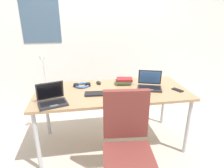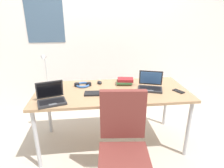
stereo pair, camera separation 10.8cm
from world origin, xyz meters
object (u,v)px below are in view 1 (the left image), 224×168
object	(u,v)px
pill_bottle	(118,94)
desk_lamp	(44,71)
headphones	(82,85)
book_stack	(124,81)
laptop_back_left	(52,100)
office_chair	(127,156)
external_keyboard	(100,94)
computer_mouse	(99,83)
laptop_by_keyboard	(150,85)
coffee_mug	(42,93)
cell_phone	(178,90)

from	to	relation	value
pill_bottle	desk_lamp	bearing A→B (deg)	150.11
headphones	book_stack	distance (m)	0.54
laptop_back_left	office_chair	size ratio (longest dim) A/B	0.34
external_keyboard	computer_mouse	xyz separation A→B (m)	(0.03, 0.34, 0.01)
laptop_by_keyboard	computer_mouse	xyz separation A→B (m)	(-0.60, 0.25, -0.03)
pill_bottle	office_chair	size ratio (longest dim) A/B	0.08
laptop_by_keyboard	headphones	size ratio (longest dim) A/B	1.60
laptop_by_keyboard	coffee_mug	bearing A→B (deg)	-177.35
headphones	coffee_mug	bearing A→B (deg)	-149.94
external_keyboard	pill_bottle	xyz separation A→B (m)	(0.20, -0.11, 0.03)
laptop_back_left	headphones	distance (m)	0.53
external_keyboard	office_chair	world-z (taller)	office_chair
laptop_by_keyboard	computer_mouse	size ratio (longest dim) A/B	3.56
desk_lamp	external_keyboard	xyz separation A→B (m)	(0.64, -0.37, -0.19)
laptop_back_left	external_keyboard	bearing A→B (deg)	16.75
cell_phone	book_stack	bearing A→B (deg)	124.05
laptop_by_keyboard	laptop_back_left	distance (m)	1.15
laptop_by_keyboard	office_chair	distance (m)	0.94
headphones	coffee_mug	world-z (taller)	coffee_mug
headphones	pill_bottle	world-z (taller)	pill_bottle
laptop_back_left	headphones	xyz separation A→B (m)	(0.31, 0.43, -0.03)
desk_lamp	coffee_mug	size ratio (longest dim) A/B	3.54
laptop_by_keyboard	headphones	distance (m)	0.84
laptop_back_left	cell_phone	size ratio (longest dim) A/B	2.40
office_chair	laptop_back_left	bearing A→B (deg)	144.09
cell_phone	book_stack	world-z (taller)	book_stack
computer_mouse	office_chair	bearing A→B (deg)	-97.01
desk_lamp	external_keyboard	world-z (taller)	desk_lamp
headphones	coffee_mug	xyz separation A→B (m)	(-0.44, -0.25, 0.03)
computer_mouse	book_stack	world-z (taller)	book_stack
laptop_back_left	headphones	world-z (taller)	laptop_back_left
cell_phone	desk_lamp	bearing A→B (deg)	138.37
cell_phone	book_stack	size ratio (longest dim) A/B	0.58
computer_mouse	cell_phone	bearing A→B (deg)	-38.42
external_keyboard	cell_phone	bearing A→B (deg)	1.42
desk_lamp	pill_bottle	distance (m)	0.98
external_keyboard	cell_phone	size ratio (longest dim) A/B	2.43
cell_phone	headphones	xyz separation A→B (m)	(-1.12, 0.32, 0.01)
desk_lamp	laptop_back_left	xyz separation A→B (m)	(0.14, -0.52, -0.15)
coffee_mug	pill_bottle	bearing A→B (deg)	-9.51
office_chair	external_keyboard	bearing A→B (deg)	105.49
external_keyboard	laptop_back_left	bearing A→B (deg)	-159.66
computer_mouse	book_stack	distance (m)	0.33
external_keyboard	cell_phone	distance (m)	0.93
desk_lamp	computer_mouse	size ratio (longest dim) A/B	4.17
book_stack	cell_phone	bearing A→B (deg)	-28.85
office_chair	headphones	bearing A→B (deg)	111.68
computer_mouse	external_keyboard	bearing A→B (deg)	-110.03
laptop_back_left	book_stack	distance (m)	0.95
cell_phone	coffee_mug	size ratio (longest dim) A/B	1.20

